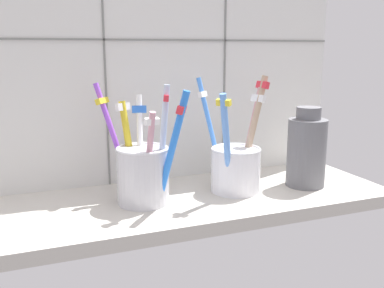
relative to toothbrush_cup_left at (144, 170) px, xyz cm
name	(u,v)px	position (x,y,z in cm)	size (l,w,h in cm)	color
counter_slab	(191,202)	(7.61, 0.27, -6.09)	(64.00, 22.00, 2.00)	#BCB7AD
tile_wall_back	(166,61)	(7.61, 12.27, 15.41)	(64.00, 2.20, 45.00)	silver
toothbrush_cup_left	(144,170)	(0.00, 0.00, 0.00)	(11.76, 12.36, 17.73)	silver
toothbrush_cup_right	(237,164)	(15.40, 0.07, -0.59)	(11.88, 11.15, 18.41)	white
ceramic_vase	(307,150)	(27.59, -1.42, 1.00)	(6.41, 6.41, 13.34)	slate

